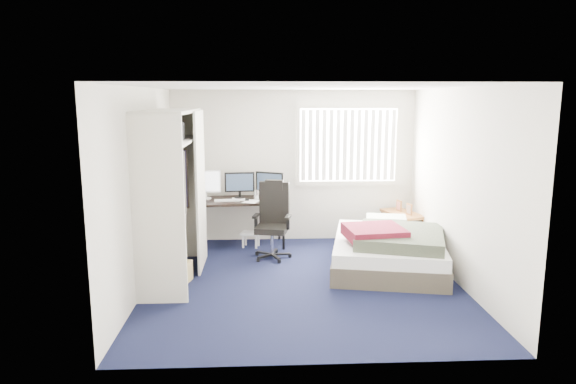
# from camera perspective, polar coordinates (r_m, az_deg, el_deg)

# --- Properties ---
(ground) EXTENTS (4.20, 4.20, 0.00)m
(ground) POSITION_cam_1_polar(r_m,az_deg,el_deg) (6.80, 1.65, -9.98)
(ground) COLOR black
(ground) RESTS_ON ground
(room_shell) EXTENTS (4.20, 4.20, 4.20)m
(room_shell) POSITION_cam_1_polar(r_m,az_deg,el_deg) (6.43, 1.72, 2.73)
(room_shell) COLOR silver
(room_shell) RESTS_ON ground
(window_assembly) EXTENTS (1.72, 0.09, 1.32)m
(window_assembly) POSITION_cam_1_polar(r_m,az_deg,el_deg) (8.55, 6.69, 5.19)
(window_assembly) COLOR white
(window_assembly) RESTS_ON ground
(closet) EXTENTS (0.64, 1.84, 2.22)m
(closet) POSITION_cam_1_polar(r_m,az_deg,el_deg) (6.80, -12.66, 1.55)
(closet) COLOR beige
(closet) RESTS_ON ground
(desk) EXTENTS (1.61, 0.85, 1.23)m
(desk) POSITION_cam_1_polar(r_m,az_deg,el_deg) (8.27, -5.69, -0.61)
(desk) COLOR black
(desk) RESTS_ON ground
(office_chair) EXTENTS (0.64, 0.64, 1.15)m
(office_chair) POSITION_cam_1_polar(r_m,az_deg,el_deg) (7.73, -1.69, -4.02)
(office_chair) COLOR black
(office_chair) RESTS_ON ground
(footstool) EXTENTS (0.34, 0.30, 0.24)m
(footstool) POSITION_cam_1_polar(r_m,az_deg,el_deg) (8.30, -4.16, -4.87)
(footstool) COLOR white
(footstool) RESTS_ON ground
(nightstand) EXTENTS (0.62, 0.87, 0.72)m
(nightstand) POSITION_cam_1_polar(r_m,az_deg,el_deg) (8.52, 12.62, -2.67)
(nightstand) COLOR brown
(nightstand) RESTS_ON ground
(bed) EXTENTS (1.86, 2.25, 0.66)m
(bed) POSITION_cam_1_polar(r_m,az_deg,el_deg) (7.42, 11.10, -6.14)
(bed) COLOR #443D31
(bed) RESTS_ON ground
(pine_box) EXTENTS (0.41, 0.35, 0.26)m
(pine_box) POSITION_cam_1_polar(r_m,az_deg,el_deg) (6.94, -12.29, -8.64)
(pine_box) COLOR #A28C51
(pine_box) RESTS_ON ground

